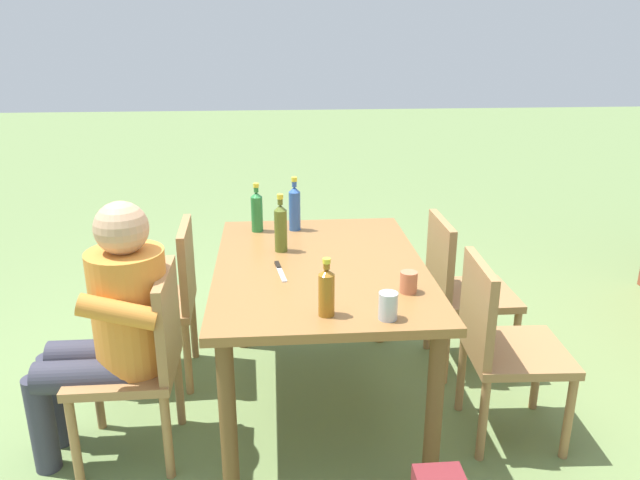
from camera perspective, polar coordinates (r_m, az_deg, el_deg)
ground_plane at (r=3.27m, az=0.00°, el=-14.81°), size 24.00×24.00×0.00m
dining_table at (r=2.95m, az=0.00°, el=-3.98°), size 1.42×0.99×0.77m
chair_near_right at (r=2.80m, az=-16.19°, el=-10.27°), size 0.44×0.44×0.87m
chair_near_left at (r=3.36m, az=-14.15°, el=-4.95°), size 0.46×0.46×0.87m
chair_far_left at (r=3.46m, az=12.86°, el=-4.15°), size 0.44×0.44×0.87m
chair_far_right at (r=2.92m, az=16.47°, el=-9.00°), size 0.46×0.46×0.87m
person_in_white_shirt at (r=2.75m, az=-18.76°, el=-7.20°), size 0.47×0.61×1.18m
bottle_green at (r=3.37m, az=-5.91°, el=2.73°), size 0.06×0.06×0.27m
bottle_amber at (r=2.37m, az=0.61°, el=-4.78°), size 0.06×0.06×0.24m
bottle_blue at (r=3.37m, az=-2.38°, el=3.05°), size 0.06×0.06×0.30m
bottle_olive at (r=3.05m, az=-3.68°, el=1.23°), size 0.06×0.06×0.30m
cup_terracotta at (r=2.62m, az=8.26°, el=-3.91°), size 0.07×0.07×0.09m
cup_steel at (r=2.37m, az=6.36°, el=-6.13°), size 0.07×0.07×0.11m
table_knife at (r=2.84m, az=-3.77°, el=-2.81°), size 0.24×0.05×0.01m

